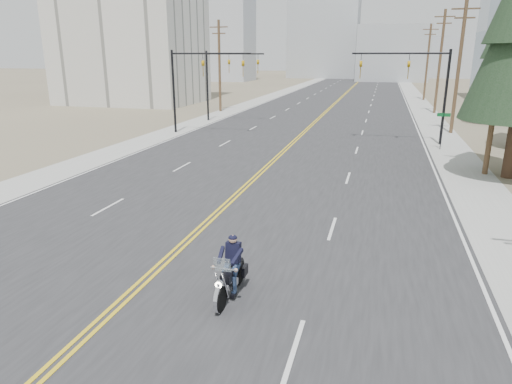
{
  "coord_description": "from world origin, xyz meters",
  "views": [
    {
      "loc": [
        6.55,
        -4.96,
        6.56
      ],
      "look_at": [
        2.18,
        10.96,
        1.6
      ],
      "focal_mm": 32.0,
      "sensor_mm": 36.0,
      "label": 1
    }
  ],
  "objects": [
    {
      "name": "haze_bldg_b",
      "position": [
        8.0,
        125.0,
        7.0
      ],
      "size": [
        18.0,
        14.0,
        14.0
      ],
      "primitive_type": "cube",
      "color": "#ADB2B7",
      "rests_on": "ground"
    },
    {
      "name": "haze_bldg_e",
      "position": [
        25.0,
        150.0,
        6.0
      ],
      "size": [
        14.0,
        14.0,
        12.0
      ],
      "primitive_type": "cube",
      "color": "#B7BCC6",
      "rests_on": "ground"
    },
    {
      "name": "utility_pole_c",
      "position": [
        12.5,
        38.0,
        5.73
      ],
      "size": [
        2.2,
        0.3,
        11.0
      ],
      "color": "brown",
      "rests_on": "ground"
    },
    {
      "name": "road",
      "position": [
        0.0,
        70.0,
        0.01
      ],
      "size": [
        20.0,
        200.0,
        0.01
      ],
      "primitive_type": "cube",
      "color": "#303033",
      "rests_on": "ground"
    },
    {
      "name": "traffic_mast_far",
      "position": [
        -9.31,
        40.0,
        4.87
      ],
      "size": [
        6.1,
        0.26,
        7.0
      ],
      "color": "black",
      "rests_on": "ground"
    },
    {
      "name": "haze_bldg_f",
      "position": [
        -50.0,
        130.0,
        8.0
      ],
      "size": [
        12.0,
        12.0,
        16.0
      ],
      "primitive_type": "cube",
      "color": "#ADB2B7",
      "rests_on": "ground"
    },
    {
      "name": "utility_pole_e",
      "position": [
        12.5,
        70.0,
        5.73
      ],
      "size": [
        2.2,
        0.3,
        11.0
      ],
      "color": "brown",
      "rests_on": "ground"
    },
    {
      "name": "utility_pole_left",
      "position": [
        -12.5,
        48.0,
        5.48
      ],
      "size": [
        2.2,
        0.3,
        10.5
      ],
      "color": "brown",
      "rests_on": "ground"
    },
    {
      "name": "conifer_far",
      "position": [
        17.32,
        45.51,
        8.02
      ],
      "size": [
        5.22,
        5.22,
        13.99
      ],
      "rotation": [
        0.0,
        0.0,
        0.13
      ],
      "color": "#382619",
      "rests_on": "ground"
    },
    {
      "name": "haze_bldg_d",
      "position": [
        -12.0,
        140.0,
        13.0
      ],
      "size": [
        20.0,
        15.0,
        26.0
      ],
      "primitive_type": "cube",
      "color": "#ADB2B7",
      "rests_on": "ground"
    },
    {
      "name": "utility_pole_b",
      "position": [
        12.5,
        23.0,
        5.98
      ],
      "size": [
        2.2,
        0.3,
        11.5
      ],
      "color": "brown",
      "rests_on": "ground"
    },
    {
      "name": "haze_bldg_a",
      "position": [
        -35.0,
        115.0,
        11.0
      ],
      "size": [
        14.0,
        12.0,
        22.0
      ],
      "primitive_type": "cube",
      "color": "#B7BCC6",
      "rests_on": "ground"
    },
    {
      "name": "motorcyclist",
      "position": [
        2.79,
        5.96,
        0.88
      ],
      "size": [
        0.97,
        2.25,
        1.76
      ],
      "primitive_type": null,
      "rotation": [
        0.0,
        0.0,
        3.14
      ],
      "color": "black",
      "rests_on": "ground"
    },
    {
      "name": "utility_pole_d",
      "position": [
        12.5,
        53.0,
        5.98
      ],
      "size": [
        2.2,
        0.3,
        11.5
      ],
      "color": "brown",
      "rests_on": "ground"
    },
    {
      "name": "traffic_mast_right",
      "position": [
        8.98,
        32.0,
        4.94
      ],
      "size": [
        7.1,
        0.26,
        7.0
      ],
      "color": "black",
      "rests_on": "ground"
    },
    {
      "name": "street_sign",
      "position": [
        10.8,
        30.0,
        1.8
      ],
      "size": [
        0.9,
        0.06,
        2.62
      ],
      "color": "black",
      "rests_on": "ground"
    },
    {
      "name": "traffic_mast_left",
      "position": [
        -8.98,
        32.0,
        4.94
      ],
      "size": [
        7.1,
        0.26,
        7.0
      ],
      "color": "black",
      "rests_on": "ground"
    },
    {
      "name": "sidewalk_left",
      "position": [
        -11.5,
        70.0,
        0.01
      ],
      "size": [
        3.0,
        200.0,
        0.01
      ],
      "primitive_type": "cube",
      "color": "#A5A5A0",
      "rests_on": "ground"
    },
    {
      "name": "sidewalk_right",
      "position": [
        11.5,
        70.0,
        0.01
      ],
      "size": [
        3.0,
        200.0,
        0.01
      ],
      "primitive_type": "cube",
      "color": "#A5A5A0",
      "rests_on": "ground"
    }
  ]
}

